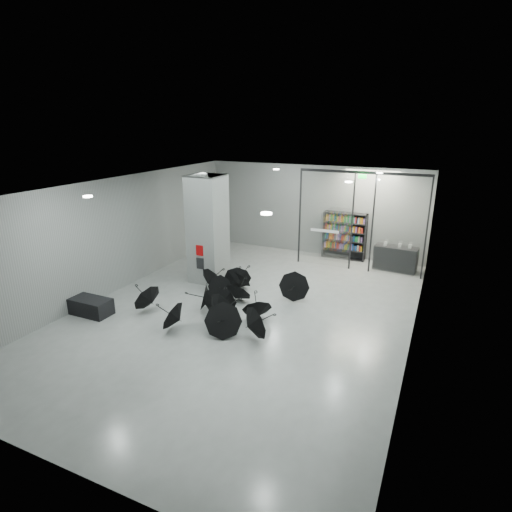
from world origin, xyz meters
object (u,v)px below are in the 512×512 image
at_px(umbrella_cluster, 225,304).
at_px(bench, 87,306).
at_px(shop_counter, 395,258).
at_px(column, 208,229).
at_px(bookshelf, 344,236).

bearing_deg(umbrella_cluster, bench, -155.44).
distance_m(bench, shop_counter, 11.74).
xyz_separation_m(column, umbrella_cluster, (1.98, -2.33, -1.69)).
distance_m(column, bookshelf, 6.32).
distance_m(shop_counter, umbrella_cluster, 7.78).
distance_m(bookshelf, umbrella_cluster, 7.42).
xyz_separation_m(column, bookshelf, (4.06, 4.75, -0.96)).
xyz_separation_m(column, shop_counter, (6.34, 4.11, -1.50)).
bearing_deg(bookshelf, shop_counter, -15.14).
relative_size(bookshelf, umbrella_cluster, 0.41).
bearing_deg(shop_counter, column, -141.82).
bearing_deg(column, shop_counter, 32.95).
distance_m(bookshelf, shop_counter, 2.42).
height_order(bookshelf, umbrella_cluster, bookshelf).
height_order(column, shop_counter, column).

